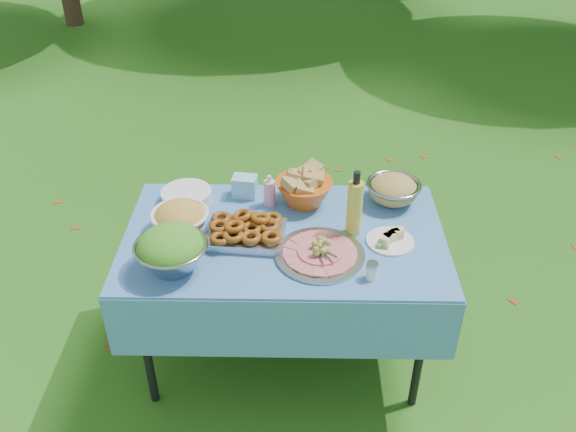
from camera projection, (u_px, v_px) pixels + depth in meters
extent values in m
plane|color=#15380A|center=(285.00, 351.00, 3.21)|extent=(80.00, 80.00, 0.00)
cube|color=#80CBF6|center=(284.00, 297.00, 2.99)|extent=(1.46, 0.86, 0.76)
cylinder|color=silver|center=(187.00, 196.00, 2.99)|extent=(0.33, 0.33, 0.06)
cube|color=#8CCFEA|center=(245.00, 186.00, 3.02)|extent=(0.13, 0.10, 0.11)
cylinder|color=#FF9BB9|center=(270.00, 190.00, 2.94)|extent=(0.06, 0.06, 0.16)
cube|color=#ACACB1|center=(245.00, 231.00, 2.73)|extent=(0.37, 0.28, 0.08)
cylinder|color=#A3A6AA|center=(320.00, 248.00, 2.62)|extent=(0.41, 0.41, 0.09)
cylinder|color=gold|center=(355.00, 203.00, 2.70)|extent=(0.07, 0.07, 0.32)
cylinder|color=silver|center=(391.00, 237.00, 2.71)|extent=(0.25, 0.25, 0.06)
cylinder|color=white|center=(372.00, 271.00, 2.50)|extent=(0.06, 0.06, 0.08)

